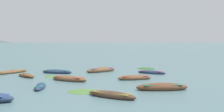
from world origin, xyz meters
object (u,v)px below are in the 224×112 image
(rowboat_2, at_px, (57,72))
(rowboat_5, at_px, (11,72))
(rowboat_12, at_px, (40,86))
(rowboat_10, at_px, (112,95))
(rowboat_9, at_px, (26,76))
(rowboat_3, at_px, (152,72))
(rowboat_4, at_px, (101,70))
(rowboat_7, at_px, (135,78))
(rowboat_0, at_px, (162,87))
(rowboat_1, at_px, (69,79))

(rowboat_2, xyz_separation_m, rowboat_5, (-5.65, 0.20, -0.02))
(rowboat_5, distance_m, rowboat_12, 11.19)
(rowboat_10, height_order, rowboat_12, rowboat_10)
(rowboat_10, bearing_deg, rowboat_2, 115.23)
(rowboat_5, height_order, rowboat_9, rowboat_5)
(rowboat_3, height_order, rowboat_4, rowboat_4)
(rowboat_2, bearing_deg, rowboat_5, 178.01)
(rowboat_4, xyz_separation_m, rowboat_9, (-8.20, -4.03, -0.08))
(rowboat_2, height_order, rowboat_9, rowboat_2)
(rowboat_3, bearing_deg, rowboat_9, -172.04)
(rowboat_7, bearing_deg, rowboat_0, -74.68)
(rowboat_7, bearing_deg, rowboat_12, -155.10)
(rowboat_5, distance_m, rowboat_7, 15.46)
(rowboat_10, bearing_deg, rowboat_1, 118.19)
(rowboat_10, bearing_deg, rowboat_7, 70.14)
(rowboat_4, distance_m, rowboat_7, 7.25)
(rowboat_4, distance_m, rowboat_12, 11.56)
(rowboat_4, bearing_deg, rowboat_5, -175.47)
(rowboat_10, bearing_deg, rowboat_0, 29.28)
(rowboat_5, relative_size, rowboat_9, 1.48)
(rowboat_0, distance_m, rowboat_4, 12.58)
(rowboat_0, height_order, rowboat_5, rowboat_0)
(rowboat_10, relative_size, rowboat_12, 1.18)
(rowboat_4, height_order, rowboat_5, rowboat_4)
(rowboat_7, height_order, rowboat_10, rowboat_7)
(rowboat_10, xyz_separation_m, rowboat_12, (-5.78, 3.59, -0.03))
(rowboat_0, bearing_deg, rowboat_4, 112.44)
(rowboat_9, bearing_deg, rowboat_5, 132.22)
(rowboat_2, distance_m, rowboat_9, 4.06)
(rowboat_7, relative_size, rowboat_12, 1.18)
(rowboat_7, bearing_deg, rowboat_3, 58.01)
(rowboat_5, height_order, rowboat_7, rowboat_7)
(rowboat_3, height_order, rowboat_12, rowboat_3)
(rowboat_9, bearing_deg, rowboat_4, 26.17)
(rowboat_12, bearing_deg, rowboat_4, 63.66)
(rowboat_10, bearing_deg, rowboat_3, 65.39)
(rowboat_7, bearing_deg, rowboat_5, 159.01)
(rowboat_4, xyz_separation_m, rowboat_7, (3.37, -6.41, -0.04))
(rowboat_3, distance_m, rowboat_7, 5.17)
(rowboat_9, distance_m, rowboat_12, 7.04)
(rowboat_4, distance_m, rowboat_10, 13.96)
(rowboat_0, bearing_deg, rowboat_1, 148.80)
(rowboat_2, distance_m, rowboat_5, 5.65)
(rowboat_2, height_order, rowboat_12, rowboat_2)
(rowboat_2, relative_size, rowboat_5, 0.96)
(rowboat_7, distance_m, rowboat_10, 8.01)
(rowboat_1, distance_m, rowboat_12, 4.07)
(rowboat_0, distance_m, rowboat_5, 19.16)
(rowboat_0, height_order, rowboat_12, rowboat_0)
(rowboat_1, relative_size, rowboat_10, 1.13)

